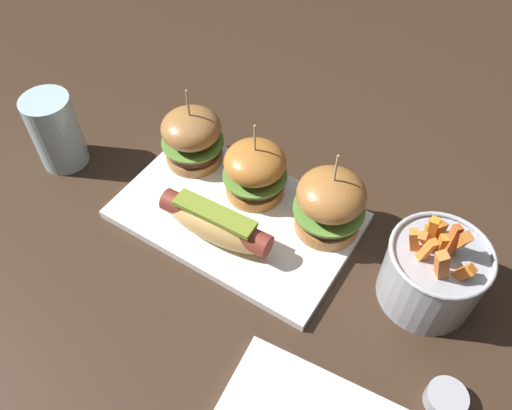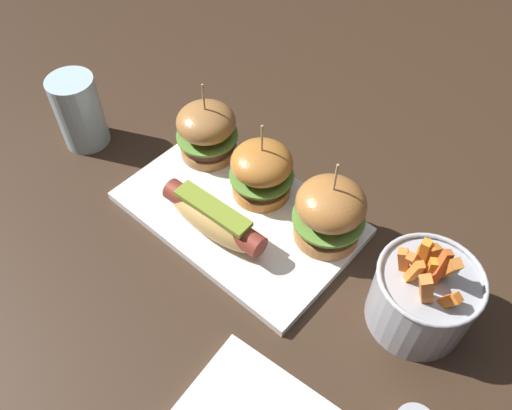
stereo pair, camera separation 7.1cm
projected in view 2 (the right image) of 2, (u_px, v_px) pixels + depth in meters
The scene contains 8 objects.
ground_plane at pixel (239, 216), 0.77m from camera, with size 3.00×3.00×0.00m, color #382619.
platter_main at pixel (239, 213), 0.76m from camera, with size 0.34×0.21×0.01m, color white.
hot_dog at pixel (213, 218), 0.71m from camera, with size 0.17×0.06×0.05m.
slider_left at pixel (207, 131), 0.80m from camera, with size 0.10×0.10×0.13m.
slider_center at pixel (262, 171), 0.75m from camera, with size 0.10×0.10×0.13m.
slider_right at pixel (329, 213), 0.69m from camera, with size 0.10×0.10×0.14m.
fries_bucket at pixel (422, 296), 0.62m from camera, with size 0.13×0.13×0.14m.
water_glass at pixel (79, 112), 0.83m from camera, with size 0.07×0.07×0.12m, color silver.
Camera 2 is at (0.33, -0.34, 0.60)m, focal length 36.11 mm.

